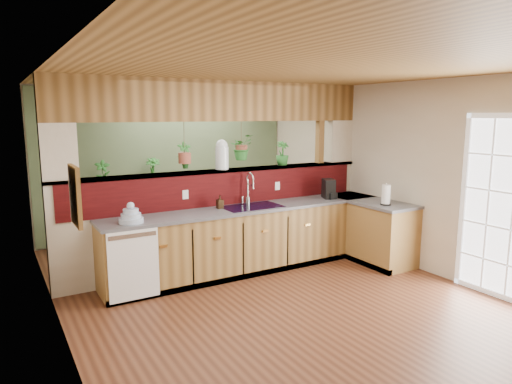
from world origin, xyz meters
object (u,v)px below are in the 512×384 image
dish_stack (131,216)px  soap_dispenser (220,202)px  coffee_maker (329,190)px  shelving_console (135,212)px  paper_towel (386,195)px  faucet (249,187)px  glass_jar (222,154)px

dish_stack → soap_dispenser: 1.27m
soap_dispenser → coffee_maker: 1.75m
shelving_console → dish_stack: bearing=-109.8°
dish_stack → paper_towel: 3.43m
faucet → soap_dispenser: size_ratio=2.57×
paper_towel → dish_stack: bearing=167.6°
faucet → glass_jar: size_ratio=1.11×
glass_jar → paper_towel: bearing=-32.6°
soap_dispenser → faucet: bearing=6.5°
coffee_maker → paper_towel: (0.35, -0.81, 0.01)m
dish_stack → glass_jar: bearing=19.1°
glass_jar → soap_dispenser: bearing=-122.3°
dish_stack → soap_dispenser: size_ratio=1.59×
faucet → dish_stack: size_ratio=1.62×
faucet → coffee_maker: bearing=-9.0°
faucet → soap_dispenser: (-0.48, -0.05, -0.16)m
paper_towel → soap_dispenser: bearing=155.5°
coffee_maker → glass_jar: bearing=-171.5°
faucet → coffee_maker: size_ratio=1.59×
soap_dispenser → paper_towel: paper_towel is taller
paper_towel → shelving_console: 4.13m
shelving_console → soap_dispenser: bearing=-79.3°
soap_dispenser → shelving_console: bearing=104.0°
dish_stack → coffee_maker: bearing=1.4°
faucet → coffee_maker: faucet is taller
coffee_maker → paper_towel: paper_towel is taller
soap_dispenser → paper_towel: bearing=-24.5°
coffee_maker → shelving_console: (-2.29, 2.32, -0.53)m
dish_stack → paper_towel: bearing=-12.4°
dish_stack → paper_towel: size_ratio=0.93×
coffee_maker → glass_jar: (-1.57, 0.42, 0.56)m
faucet → shelving_console: bearing=115.7°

